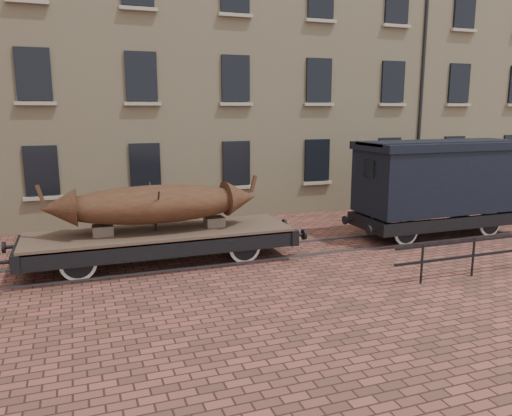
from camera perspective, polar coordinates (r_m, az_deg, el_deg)
name	(u,v)px	position (r m, az deg, el deg)	size (l,w,h in m)	color
ground	(256,254)	(14.99, -0.04, -5.28)	(90.00, 90.00, 0.00)	#533228
warehouse_cream	(243,51)	(24.94, -1.48, 17.54)	(40.00, 10.19, 14.00)	#CFBC8E
rail_track	(256,253)	(14.98, -0.04, -5.17)	(30.00, 1.52, 0.06)	#59595E
flatcar_wagon	(161,237)	(14.11, -10.79, -3.31)	(8.14, 2.21, 1.23)	brown
iron_boat	(155,204)	(13.88, -11.50, 0.46)	(5.91, 1.72, 1.44)	#54331A
goods_van	(438,177)	(17.83, 20.11, 3.36)	(6.26, 2.28, 3.24)	black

